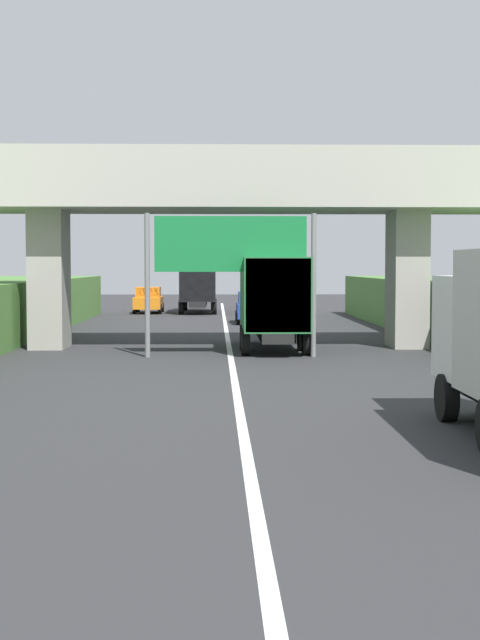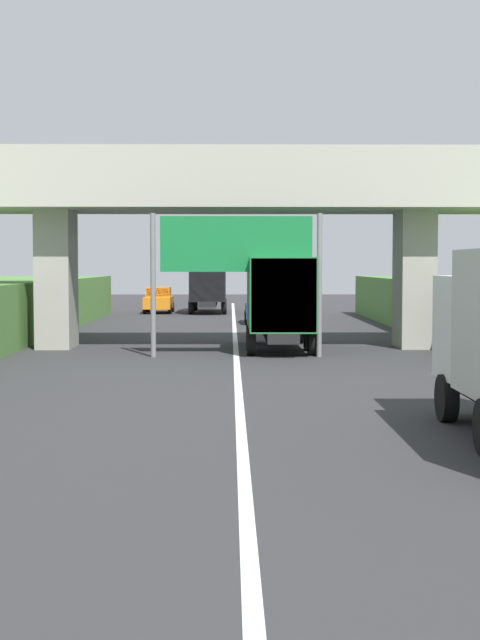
{
  "view_description": "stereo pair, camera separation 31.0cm",
  "coord_description": "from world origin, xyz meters",
  "px_view_note": "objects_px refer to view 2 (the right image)",
  "views": [
    {
      "loc": [
        -0.51,
        -0.0,
        3.15
      ],
      "look_at": [
        0.0,
        19.45,
        2.0
      ],
      "focal_mm": 51.9,
      "sensor_mm": 36.0,
      "label": 1
    },
    {
      "loc": [
        -0.2,
        -0.01,
        3.15
      ],
      "look_at": [
        0.0,
        19.45,
        2.0
      ],
      "focal_mm": 51.9,
      "sensor_mm": 36.0,
      "label": 2
    }
  ],
  "objects_px": {
    "truck_green": "(279,298)",
    "car_blue": "(262,308)",
    "car_orange": "(159,300)",
    "overhead_highway_sign": "(236,252)",
    "truck_black": "(208,284)"
  },
  "relations": [
    {
      "from": "truck_green",
      "to": "car_blue",
      "type": "relative_size",
      "value": 1.78
    },
    {
      "from": "car_orange",
      "to": "car_blue",
      "type": "height_order",
      "value": "same"
    },
    {
      "from": "car_orange",
      "to": "truck_green",
      "type": "bearing_deg",
      "value": -76.2
    },
    {
      "from": "overhead_highway_sign",
      "to": "car_orange",
      "type": "relative_size",
      "value": 1.43
    },
    {
      "from": "truck_black",
      "to": "truck_green",
      "type": "bearing_deg",
      "value": -83.1
    },
    {
      "from": "truck_black",
      "to": "car_blue",
      "type": "bearing_deg",
      "value": -74.27
    },
    {
      "from": "overhead_highway_sign",
      "to": "car_orange",
      "type": "distance_m",
      "value": 30.02
    },
    {
      "from": "car_blue",
      "to": "truck_green",
      "type": "bearing_deg",
      "value": -89.69
    },
    {
      "from": "truck_black",
      "to": "car_blue",
      "type": "xyz_separation_m",
      "value": [
        3.18,
        -11.3,
        -1.08
      ]
    },
    {
      "from": "overhead_highway_sign",
      "to": "truck_black",
      "type": "relative_size",
      "value": 0.81
    },
    {
      "from": "overhead_highway_sign",
      "to": "car_orange",
      "type": "xyz_separation_m",
      "value": [
        -4.95,
        29.48,
        -2.74
      ]
    },
    {
      "from": "truck_green",
      "to": "car_orange",
      "type": "distance_m",
      "value": 27.46
    },
    {
      "from": "overhead_highway_sign",
      "to": "car_blue",
      "type": "relative_size",
      "value": 1.43
    },
    {
      "from": "truck_black",
      "to": "overhead_highway_sign",
      "type": "bearing_deg",
      "value": -86.8
    },
    {
      "from": "overhead_highway_sign",
      "to": "car_blue",
      "type": "distance_m",
      "value": 18.82
    }
  ]
}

